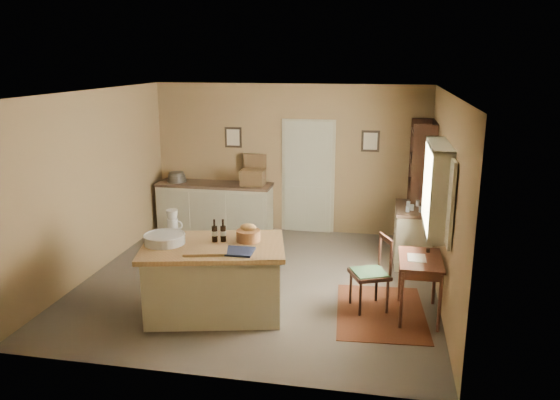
# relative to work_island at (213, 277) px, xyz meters

# --- Properties ---
(ground) EXTENTS (5.00, 5.00, 0.00)m
(ground) POSITION_rel_work_island_xyz_m (0.34, 1.09, -0.48)
(ground) COLOR #63574B
(ground) RESTS_ON ground
(wall_back) EXTENTS (5.00, 0.10, 2.70)m
(wall_back) POSITION_rel_work_island_xyz_m (0.34, 3.59, 0.87)
(wall_back) COLOR olive
(wall_back) RESTS_ON ground
(wall_front) EXTENTS (5.00, 0.10, 2.70)m
(wall_front) POSITION_rel_work_island_xyz_m (0.34, -1.41, 0.87)
(wall_front) COLOR olive
(wall_front) RESTS_ON ground
(wall_left) EXTENTS (0.10, 5.00, 2.70)m
(wall_left) POSITION_rel_work_island_xyz_m (-2.16, 1.09, 0.87)
(wall_left) COLOR olive
(wall_left) RESTS_ON ground
(wall_right) EXTENTS (0.10, 5.00, 2.70)m
(wall_right) POSITION_rel_work_island_xyz_m (2.84, 1.09, 0.87)
(wall_right) COLOR olive
(wall_right) RESTS_ON ground
(ceiling) EXTENTS (5.00, 5.00, 0.00)m
(ceiling) POSITION_rel_work_island_xyz_m (0.34, 1.09, 2.22)
(ceiling) COLOR silver
(ceiling) RESTS_ON wall_back
(door) EXTENTS (0.97, 0.06, 2.11)m
(door) POSITION_rel_work_island_xyz_m (0.69, 3.56, 0.57)
(door) COLOR #B7B59A
(door) RESTS_ON ground
(framed_prints) EXTENTS (2.82, 0.02, 0.38)m
(framed_prints) POSITION_rel_work_island_xyz_m (0.54, 3.56, 1.24)
(framed_prints) COLOR black
(framed_prints) RESTS_ON ground
(window) EXTENTS (0.25, 1.99, 1.12)m
(window) POSITION_rel_work_island_xyz_m (2.76, 0.89, 1.07)
(window) COLOR #B6B393
(window) RESTS_ON ground
(work_island) EXTENTS (1.95, 1.50, 1.20)m
(work_island) POSITION_rel_work_island_xyz_m (0.00, 0.00, 0.00)
(work_island) COLOR #B6B393
(work_island) RESTS_ON ground
(sideboard) EXTENTS (2.13, 0.60, 1.18)m
(sideboard) POSITION_rel_work_island_xyz_m (-1.01, 3.29, -0.00)
(sideboard) COLOR #B6B393
(sideboard) RESTS_ON ground
(rug) EXTENTS (1.21, 1.67, 0.01)m
(rug) POSITION_rel_work_island_xyz_m (2.09, 0.38, -0.48)
(rug) COLOR #532811
(rug) RESTS_ON ground
(writing_desk) EXTENTS (0.52, 0.85, 0.82)m
(writing_desk) POSITION_rel_work_island_xyz_m (2.54, 0.38, 0.18)
(writing_desk) COLOR #3C1D14
(writing_desk) RESTS_ON ground
(desk_chair) EXTENTS (0.58, 0.58, 0.95)m
(desk_chair) POSITION_rel_work_island_xyz_m (1.92, 0.46, -0.01)
(desk_chair) COLOR black
(desk_chair) RESTS_ON ground
(right_cabinet) EXTENTS (0.56, 1.01, 0.99)m
(right_cabinet) POSITION_rel_work_island_xyz_m (2.54, 2.29, -0.02)
(right_cabinet) COLOR #B6B393
(right_cabinet) RESTS_ON ground
(shelving_unit) EXTENTS (0.37, 0.97, 2.16)m
(shelving_unit) POSITION_rel_work_island_xyz_m (2.69, 2.92, 0.60)
(shelving_unit) COLOR black
(shelving_unit) RESTS_ON ground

